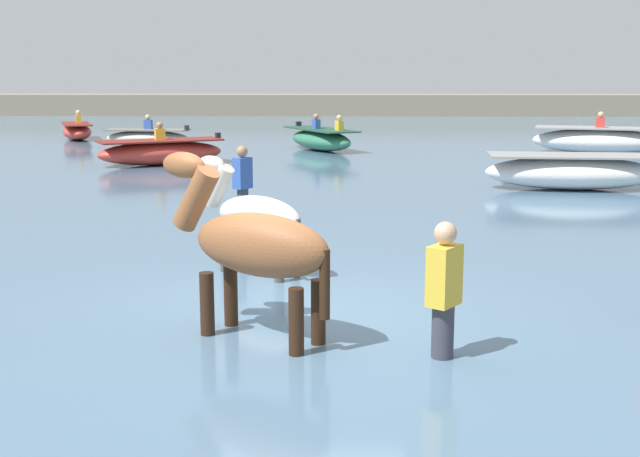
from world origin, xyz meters
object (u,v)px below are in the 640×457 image
(boat_distant_east, at_px, (321,139))
(boat_far_inshore, at_px, (161,152))
(boat_mid_outer, at_px, (77,131))
(horse_trailing_pinto, at_px, (255,219))
(boat_distant_west, at_px, (572,172))
(boat_near_port, at_px, (599,140))
(person_wading_mid, at_px, (243,189))
(horse_lead_chestnut, at_px, (254,249))
(boat_mid_channel, at_px, (148,138))
(person_onlooker_right, at_px, (443,306))

(boat_distant_east, relative_size, boat_far_inshore, 0.99)
(boat_mid_outer, bearing_deg, horse_trailing_pinto, -66.91)
(boat_distant_west, relative_size, boat_near_port, 0.90)
(boat_distant_west, relative_size, person_wading_mid, 2.30)
(boat_distant_west, bearing_deg, person_wading_mid, -153.06)
(boat_mid_outer, height_order, boat_near_port, boat_near_port)
(horse_lead_chestnut, distance_m, horse_trailing_pinto, 2.56)
(boat_distant_east, xyz_separation_m, boat_distant_west, (5.56, -8.60, 0.02))
(boat_mid_channel, bearing_deg, horse_lead_chestnut, -74.32)
(horse_trailing_pinto, relative_size, boat_near_port, 0.44)
(horse_trailing_pinto, distance_m, person_wading_mid, 4.21)
(horse_lead_chestnut, height_order, boat_near_port, horse_lead_chestnut)
(boat_mid_outer, distance_m, boat_near_port, 18.20)
(horse_lead_chestnut, height_order, boat_distant_east, horse_lead_chestnut)
(horse_trailing_pinto, xyz_separation_m, boat_distant_east, (0.49, 16.15, -0.34))
(person_onlooker_right, bearing_deg, boat_near_port, 68.93)
(boat_distant_west, bearing_deg, boat_mid_channel, 139.62)
(boat_far_inshore, distance_m, person_onlooker_right, 16.05)
(horse_trailing_pinto, relative_size, boat_mid_channel, 0.63)
(boat_distant_east, xyz_separation_m, boat_near_port, (8.53, -0.91, 0.05))
(person_wading_mid, bearing_deg, boat_near_port, 48.95)
(horse_lead_chestnut, distance_m, boat_mid_outer, 24.23)
(boat_mid_channel, bearing_deg, person_onlooker_right, -70.26)
(boat_distant_west, bearing_deg, horse_lead_chestnut, -119.91)
(boat_distant_west, distance_m, person_wading_mid, 7.49)
(horse_lead_chestnut, distance_m, boat_mid_channel, 20.51)
(boat_far_inshore, xyz_separation_m, boat_mid_outer, (-4.81, 8.08, -0.04))
(boat_mid_channel, bearing_deg, boat_near_port, -7.81)
(boat_distant_west, height_order, person_wading_mid, person_wading_mid)
(horse_lead_chestnut, xyz_separation_m, boat_near_port, (8.77, 17.77, -0.47))
(horse_lead_chestnut, height_order, horse_trailing_pinto, horse_lead_chestnut)
(horse_trailing_pinto, height_order, boat_mid_channel, horse_trailing_pinto)
(boat_mid_channel, bearing_deg, horse_trailing_pinto, -72.90)
(boat_near_port, xyz_separation_m, person_wading_mid, (-9.65, -11.08, 0.07))
(boat_distant_west, bearing_deg, boat_distant_east, 122.88)
(boat_mid_channel, relative_size, person_onlooker_right, 1.79)
(person_onlooker_right, bearing_deg, boat_distant_west, 68.96)
(boat_far_inshore, bearing_deg, boat_distant_east, 44.79)
(boat_mid_channel, relative_size, boat_distant_west, 0.78)
(boat_mid_outer, relative_size, person_wading_mid, 1.74)
(person_wading_mid, bearing_deg, boat_far_inshore, 111.71)
(boat_distant_east, xyz_separation_m, boat_mid_channel, (-5.78, 1.05, -0.05))
(horse_lead_chestnut, xyz_separation_m, boat_mid_outer, (-8.79, 22.57, -0.57))
(person_onlooker_right, bearing_deg, horse_trailing_pinto, 122.91)
(boat_mid_channel, xyz_separation_m, boat_mid_outer, (-3.25, 2.83, 0.00))
(horse_trailing_pinto, xyz_separation_m, person_wading_mid, (-0.63, 4.16, -0.22))
(boat_distant_east, bearing_deg, boat_mid_outer, 156.75)
(boat_distant_east, xyz_separation_m, person_wading_mid, (-1.12, -11.99, 0.12))
(horse_lead_chestnut, height_order, person_wading_mid, horse_lead_chestnut)
(boat_distant_west, relative_size, person_onlooker_right, 2.30)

